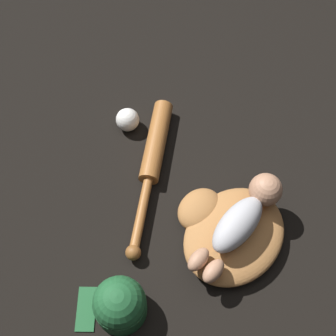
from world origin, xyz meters
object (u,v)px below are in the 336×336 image
(baseball_bat, at_px, (153,157))
(baseball, at_px, (128,120))
(baseball_glove, at_px, (228,231))
(baby_figure, at_px, (244,217))
(baseball_cap, at_px, (119,304))

(baseball_bat, distance_m, baseball, 0.16)
(baseball_bat, xyz_separation_m, baseball, (0.10, 0.13, 0.01))
(baseball_glove, relative_size, baby_figure, 1.10)
(baseball_glove, bearing_deg, baseball, 59.56)
(baseball_glove, relative_size, baseball_cap, 1.93)
(baseball, bearing_deg, baby_figure, -116.86)
(baseball, xyz_separation_m, baseball_cap, (-0.56, -0.23, 0.02))
(baseball_glove, height_order, baby_figure, baby_figure)
(baseball_glove, height_order, baseball_bat, baseball_glove)
(baseball_bat, bearing_deg, baby_figure, -112.36)
(baseball_bat, relative_size, baseball, 7.00)
(baseball_bat, distance_m, baseball_cap, 0.47)
(baseball, relative_size, baseball_cap, 0.38)
(baseball_bat, bearing_deg, baseball_glove, -117.42)
(baby_figure, distance_m, baseball_cap, 0.41)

